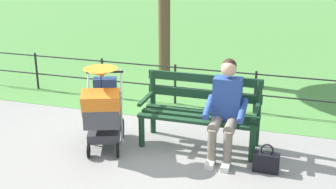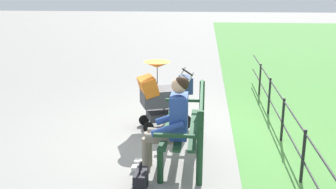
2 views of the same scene
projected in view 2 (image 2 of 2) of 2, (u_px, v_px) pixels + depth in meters
ground_plane at (183, 137)px, 6.36m from camera, size 60.00×60.00×0.00m
park_bench at (189, 123)px, 5.46m from camera, size 1.60×0.60×0.96m
person_on_bench at (171, 121)px, 5.08m from camera, size 0.53×0.74×1.28m
stroller at (162, 94)px, 6.65m from camera, size 0.76×0.99×1.15m
handbag at (141, 180)px, 4.70m from camera, size 0.32×0.14×0.37m
park_fence at (287, 121)px, 5.83m from camera, size 8.15×0.04×0.70m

